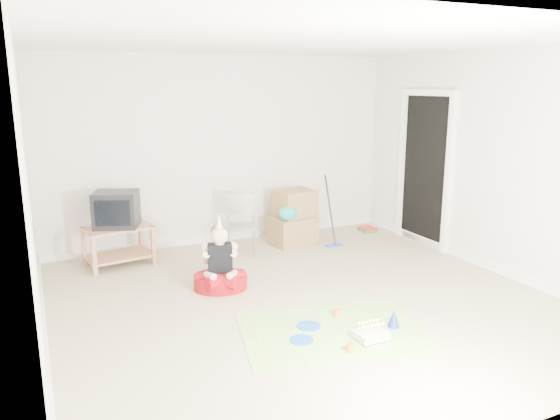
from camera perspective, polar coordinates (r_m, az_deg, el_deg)
name	(u,v)px	position (r m, az deg, el deg)	size (l,w,h in m)	color
ground	(305,301)	(5.76, 2.60, -9.48)	(5.00, 5.00, 0.00)	tan
doorway_recess	(425,171)	(7.80, 14.95, 3.91)	(0.02, 0.90, 2.05)	black
tv_stand	(119,243)	(7.05, -16.51, -3.28)	(0.86, 0.61, 0.49)	#A9714C
crt_tv	(116,209)	(6.94, -16.73, 0.07)	(0.51, 0.42, 0.44)	black
folding_chair	(241,226)	(7.13, -4.08, -1.69)	(0.46, 0.45, 0.82)	gray
cardboard_boxes	(293,219)	(7.63, 1.37, -0.91)	(0.66, 0.55, 0.76)	olive
floor_mop	(335,228)	(7.56, 5.76, -1.90)	(0.24, 0.33, 0.96)	blue
book_pile	(368,229)	(8.47, 9.16, -1.99)	(0.24, 0.30, 0.06)	#287833
seated_woman	(220,273)	(6.06, -6.26, -6.53)	(0.72, 0.72, 0.84)	#9B0E12
party_mat	(332,331)	(5.12, 5.42, -12.52)	(1.64, 1.19, 0.01)	#E93180
birthday_cake	(371,336)	(5.01, 9.46, -12.82)	(0.27, 0.22, 0.14)	silver
blue_plate_near	(309,326)	(5.19, 3.02, -12.00)	(0.22, 0.22, 0.01)	blue
blue_plate_far	(302,340)	(4.93, 2.28, -13.40)	(0.21, 0.21, 0.01)	blue
orange_cup_near	(336,313)	(5.40, 5.92, -10.66)	(0.06, 0.06, 0.07)	orange
orange_cup_far	(350,347)	(4.78, 7.29, -14.03)	(0.06, 0.06, 0.07)	orange
blue_party_hat	(394,318)	(5.26, 11.80, -11.01)	(0.11, 0.11, 0.17)	blue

